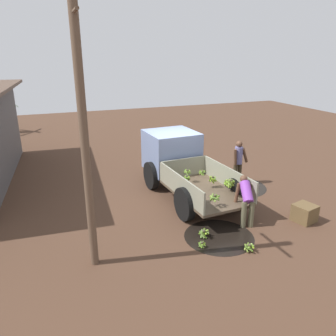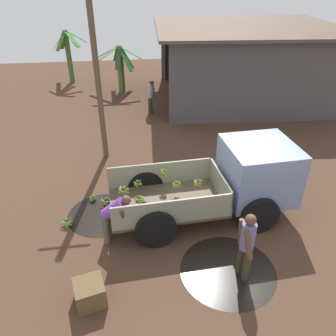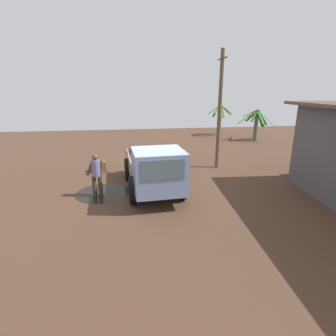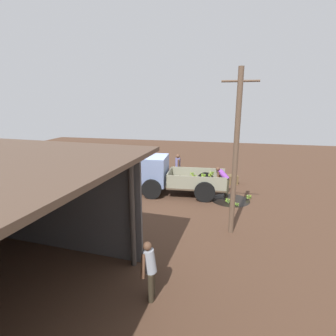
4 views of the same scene
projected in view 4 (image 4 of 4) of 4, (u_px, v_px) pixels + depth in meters
name	position (u px, v px, depth m)	size (l,w,h in m)	color
ground	(159.00, 192.00, 13.72)	(36.00, 36.00, 0.00)	#4C3224
mud_patch_0	(182.00, 182.00, 15.45)	(2.09, 2.09, 0.01)	black
mud_patch_1	(230.00, 200.00, 12.67)	(1.85, 1.85, 0.01)	black
cargo_truck	(160.00, 173.00, 13.44)	(4.78, 2.25, 1.94)	brown
utility_pole	(236.00, 154.00, 8.87)	(1.19, 0.18, 5.72)	brown
person_foreground_visitor	(178.00, 166.00, 15.42)	(0.36, 0.68, 1.64)	#3E3322
person_worker_loading	(223.00, 178.00, 13.53)	(0.74, 0.63, 1.34)	brown
person_bystander_near_shed	(150.00, 268.00, 6.18)	(0.37, 0.61, 1.52)	#332A1E
banana_bunch_on_ground_0	(237.00, 204.00, 11.98)	(0.19, 0.19, 0.15)	#4C4431
banana_bunch_on_ground_1	(249.00, 197.00, 12.78)	(0.28, 0.29, 0.22)	#4E4632
banana_bunch_on_ground_2	(228.00, 200.00, 12.29)	(0.31, 0.28, 0.24)	#47402E
wooden_crate_0	(232.00, 179.00, 15.14)	(0.56, 0.56, 0.50)	brown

